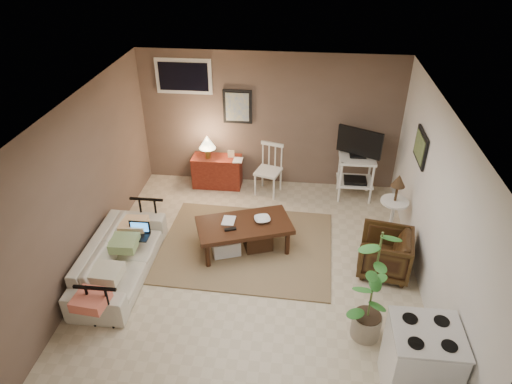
# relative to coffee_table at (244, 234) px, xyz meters

# --- Properties ---
(floor) EXTENTS (5.00, 5.00, 0.00)m
(floor) POSITION_rel_coffee_table_xyz_m (0.19, -0.42, -0.28)
(floor) COLOR #C1B293
(floor) RESTS_ON ground
(art_back) EXTENTS (0.50, 0.03, 0.60)m
(art_back) POSITION_rel_coffee_table_xyz_m (-0.36, 2.05, 1.17)
(art_back) COLOR black
(art_right) EXTENTS (0.03, 0.60, 0.45)m
(art_right) POSITION_rel_coffee_table_xyz_m (2.41, 0.63, 1.24)
(art_right) COLOR black
(window) EXTENTS (0.96, 0.03, 0.60)m
(window) POSITION_rel_coffee_table_xyz_m (-1.26, 2.05, 1.67)
(window) COLOR silver
(rug) EXTENTS (2.60, 2.11, 0.02)m
(rug) POSITION_rel_coffee_table_xyz_m (0.03, 0.07, -0.27)
(rug) COLOR #7C6548
(rug) RESTS_ON floor
(coffee_table) EXTENTS (1.50, 1.11, 0.51)m
(coffee_table) POSITION_rel_coffee_table_xyz_m (0.00, 0.00, 0.00)
(coffee_table) COLOR #381A0F
(coffee_table) RESTS_ON floor
(sofa) EXTENTS (0.57, 1.94, 0.76)m
(sofa) POSITION_rel_coffee_table_xyz_m (-1.61, -0.70, 0.10)
(sofa) COLOR beige
(sofa) RESTS_ON floor
(sofa_pillows) EXTENTS (0.37, 1.84, 0.13)m
(sofa_pillows) POSITION_rel_coffee_table_xyz_m (-1.56, -0.93, 0.18)
(sofa_pillows) COLOR beige
(sofa_pillows) RESTS_ON sofa
(sofa_end_rails) EXTENTS (0.52, 1.94, 0.65)m
(sofa_end_rails) POSITION_rel_coffee_table_xyz_m (-1.50, -0.70, 0.04)
(sofa_end_rails) COLOR black
(sofa_end_rails) RESTS_ON floor
(laptop) EXTENTS (0.30, 0.22, 0.20)m
(laptop) POSITION_rel_coffee_table_xyz_m (-1.42, -0.37, 0.21)
(laptop) COLOR black
(laptop) RESTS_ON sofa
(red_console) EXTENTS (0.87, 0.39, 1.00)m
(red_console) POSITION_rel_coffee_table_xyz_m (-0.74, 1.81, 0.06)
(red_console) COLOR maroon
(red_console) RESTS_ON floor
(spindle_chair) EXTENTS (0.51, 0.51, 0.90)m
(spindle_chair) POSITION_rel_coffee_table_xyz_m (0.22, 1.68, 0.14)
(spindle_chair) COLOR silver
(spindle_chair) RESTS_ON floor
(tv_stand) EXTENTS (0.71, 0.49, 1.29)m
(tv_stand) POSITION_rel_coffee_table_xyz_m (1.72, 1.69, 0.40)
(tv_stand) COLOR silver
(tv_stand) RESTS_ON floor
(side_table) EXTENTS (0.41, 0.41, 1.10)m
(side_table) POSITION_rel_coffee_table_xyz_m (2.19, 0.56, 0.40)
(side_table) COLOR silver
(side_table) RESTS_ON floor
(armchair) EXTENTS (0.75, 0.78, 0.69)m
(armchair) POSITION_rel_coffee_table_xyz_m (1.98, -0.25, 0.06)
(armchair) COLOR #32220E
(armchair) RESTS_ON floor
(potted_plant) EXTENTS (0.38, 0.38, 1.54)m
(potted_plant) POSITION_rel_coffee_table_xyz_m (1.64, -1.43, 0.53)
(potted_plant) COLOR gray
(potted_plant) RESTS_ON floor
(stove) EXTENTS (0.68, 0.63, 0.89)m
(stove) POSITION_rel_coffee_table_xyz_m (2.08, -2.13, 0.16)
(stove) COLOR silver
(stove) RESTS_ON floor
(bowl) EXTENTS (0.24, 0.12, 0.23)m
(bowl) POSITION_rel_coffee_table_xyz_m (0.26, 0.09, 0.31)
(bowl) COLOR #381A0F
(bowl) RESTS_ON coffee_table
(book_table) EXTENTS (0.18, 0.02, 0.25)m
(book_table) POSITION_rel_coffee_table_xyz_m (-0.31, 0.03, 0.32)
(book_table) COLOR #381A0F
(book_table) RESTS_ON coffee_table
(book_console) EXTENTS (0.16, 0.02, 0.22)m
(book_console) POSITION_rel_coffee_table_xyz_m (-0.41, 1.72, 0.40)
(book_console) COLOR #381A0F
(book_console) RESTS_ON red_console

